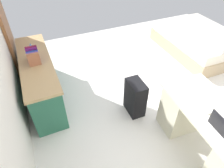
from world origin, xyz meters
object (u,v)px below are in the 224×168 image
object	(u,v)px
computer_mouse	(209,112)
figurine_small	(31,46)
desk	(209,134)
laptop	(224,128)
suitcase_black	(135,98)
credenza	(40,79)
bed	(199,41)

from	to	relation	value
computer_mouse	figurine_small	size ratio (longest dim) A/B	0.91
computer_mouse	figurine_small	xyz separation A→B (m)	(2.29, 1.69, 0.05)
desk	laptop	world-z (taller)	laptop
figurine_small	suitcase_black	bearing A→B (deg)	-136.52
credenza	laptop	size ratio (longest dim) A/B	5.51
desk	laptop	size ratio (longest dim) A/B	4.56
bed	computer_mouse	world-z (taller)	computer_mouse
desk	bed	xyz separation A→B (m)	(2.10, -1.81, -0.14)
laptop	figurine_small	bearing A→B (deg)	32.54
suitcase_black	laptop	world-z (taller)	laptop
bed	suitcase_black	xyz separation A→B (m)	(-1.08, 2.28, 0.05)
credenza	suitcase_black	bearing A→B (deg)	-126.81
desk	credenza	xyz separation A→B (m)	(1.97, 1.75, -0.01)
credenza	laptop	world-z (taller)	laptop
credenza	computer_mouse	bearing A→B (deg)	-138.39
laptop	figurine_small	distance (m)	3.02
desk	laptop	distance (m)	0.45
computer_mouse	figurine_small	distance (m)	2.84
suitcase_black	laptop	distance (m)	1.33
credenza	figurine_small	distance (m)	0.58
credenza	bed	bearing A→B (deg)	-88.02
suitcase_black	figurine_small	size ratio (longest dim) A/B	5.31
laptop	computer_mouse	distance (m)	0.27
desk	computer_mouse	world-z (taller)	computer_mouse
laptop	credenza	bearing A→B (deg)	37.01
desk	computer_mouse	bearing A→B (deg)	39.44
bed	desk	bearing A→B (deg)	139.21
figurine_small	bed	bearing A→B (deg)	-94.34
figurine_small	laptop	bearing A→B (deg)	-147.46
desk	bed	distance (m)	2.77
suitcase_black	credenza	bearing A→B (deg)	54.66
desk	credenza	world-z (taller)	credenza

